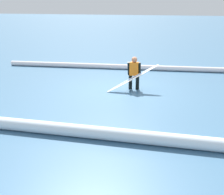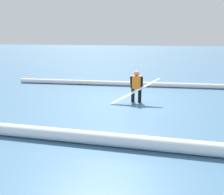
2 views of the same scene
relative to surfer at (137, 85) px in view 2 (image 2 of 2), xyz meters
name	(u,v)px [view 2 (image 2 of 2)]	position (x,y,z in m)	size (l,w,h in m)	color
ground_plane	(124,101)	(0.48, 0.04, -0.71)	(120.16, 120.16, 0.00)	#3E6687
surfer	(137,85)	(0.00, 0.00, 0.00)	(0.52, 0.23, 1.29)	black
surfboard	(135,91)	(0.00, 0.30, -0.20)	(2.01, 1.03, 1.06)	white
wave_crest_foreground	(177,85)	(-1.58, -3.61, -0.59)	(0.25, 0.25, 17.39)	white
wave_crest_midground	(41,133)	(1.80, 4.70, -0.54)	(0.34, 0.34, 15.44)	white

